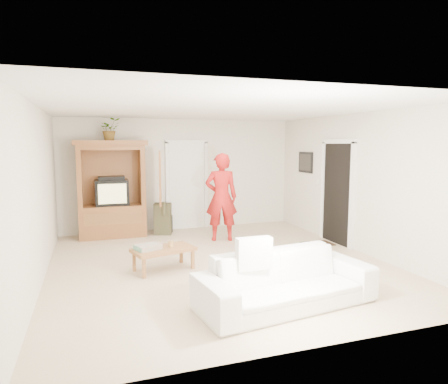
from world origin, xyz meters
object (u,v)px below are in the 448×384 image
at_px(coffee_table, 164,251).
at_px(sofa, 286,280).
at_px(man, 221,197).
at_px(armoire, 113,195).

bearing_deg(coffee_table, sofa, -73.02).
xyz_separation_m(man, coffee_table, (-1.51, -1.60, -0.61)).
bearing_deg(man, coffee_table, 59.99).
bearing_deg(sofa, coffee_table, 114.62).
xyz_separation_m(man, sofa, (-0.29, -3.51, -0.59)).
bearing_deg(sofa, armoire, 103.91).
relative_size(sofa, coffee_table, 2.12).
distance_m(armoire, man, 2.40).
xyz_separation_m(armoire, man, (2.13, -1.10, 0.01)).
bearing_deg(coffee_table, man, 31.33).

